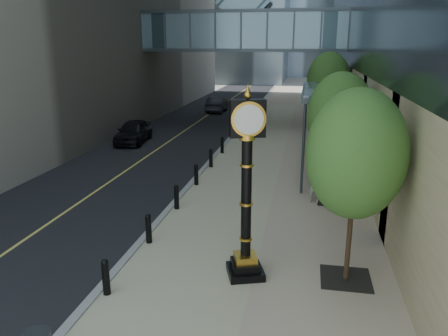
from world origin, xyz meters
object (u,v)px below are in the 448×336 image
at_px(car_near, 133,131).
at_px(car_far, 217,104).
at_px(pedestrian, 315,185).
at_px(street_clock, 246,200).

distance_m(car_near, car_far, 15.36).
xyz_separation_m(pedestrian, car_near, (-12.01, 9.83, -0.04)).
distance_m(street_clock, pedestrian, 7.00).
xyz_separation_m(car_near, car_far, (2.69, 15.12, -0.02)).
bearing_deg(car_near, car_far, 73.99).
xyz_separation_m(pedestrian, car_far, (-9.32, 24.95, -0.06)).
bearing_deg(street_clock, pedestrian, 54.31).
bearing_deg(car_far, car_near, 78.68).
height_order(street_clock, car_far, street_clock).
relative_size(pedestrian, car_near, 0.34).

